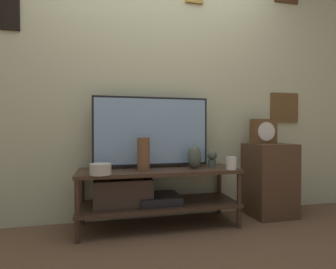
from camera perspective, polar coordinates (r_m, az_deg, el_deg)
ground_plane at (r=2.23m, az=-0.45°, el=-21.65°), size 12.00×12.00×0.00m
wall_back at (r=2.66m, az=-3.08°, el=11.72°), size 6.40×0.08×2.70m
media_console at (r=2.37m, az=-4.74°, el=-12.08°), size 1.41×0.47×0.51m
television at (r=2.42m, az=-3.54°, el=0.67°), size 1.07×0.05×0.65m
vase_wide_bowl at (r=2.12m, az=-14.48°, el=-7.31°), size 0.17×0.17×0.09m
vase_urn_stoneware at (r=2.39m, az=5.78°, el=-4.87°), size 0.13×0.11×0.21m
vase_tall_ceramic at (r=2.26m, az=-5.36°, el=-4.27°), size 0.11×0.11×0.28m
candle_jar at (r=2.38m, az=13.60°, el=-6.10°), size 0.09×0.09×0.11m
decorative_bust at (r=2.48m, az=9.55°, el=-5.06°), size 0.09×0.09×0.16m
side_table at (r=2.87m, az=21.20°, el=-9.11°), size 0.42×0.39×0.72m
mantel_clock at (r=2.82m, az=20.06°, el=0.64°), size 0.25×0.11×0.25m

